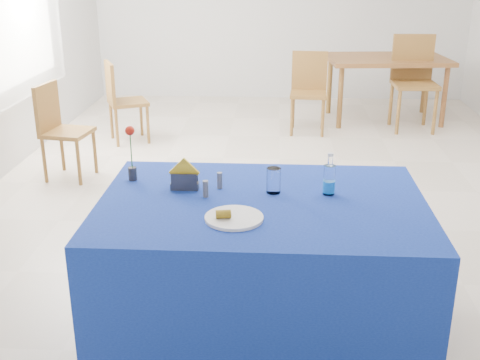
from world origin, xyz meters
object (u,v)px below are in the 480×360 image
plate (234,218)px  chair_win_b (120,96)px  oak_table (387,64)px  chair_bg_left (309,86)px  blue_table (261,269)px  chair_bg_right (413,75)px  water_bottle (329,181)px  chair_win_a (59,124)px

plate → chair_win_b: (-1.44, 3.62, -0.27)m
oak_table → chair_bg_left: 1.08m
plate → blue_table: size_ratio=0.17×
oak_table → chair_win_b: (-2.92, -1.08, -0.18)m
blue_table → chair_bg_right: bearing=68.8°
oak_table → chair_bg_right: (0.25, -0.32, -0.07)m
oak_table → chair_bg_right: chair_bg_right is taller
chair_bg_right → oak_table: bearing=125.7°
blue_table → chair_win_b: size_ratio=1.88×
water_bottle → chair_win_a: water_bottle is taller
plate → chair_bg_right: 4.71m
blue_table → chair_bg_left: 3.97m
water_bottle → chair_bg_left: bearing=88.6°
water_bottle → oak_table: 4.49m
water_bottle → chair_bg_right: chair_bg_right is taller
blue_table → chair_win_a: bearing=128.8°
oak_table → chair_win_b: chair_win_b is taller
chair_bg_left → chair_win_a: 2.81m
oak_table → chair_win_b: size_ratio=1.70×
blue_table → water_bottle: water_bottle is taller
plate → blue_table: 0.47m
plate → water_bottle: bearing=36.7°
water_bottle → chair_win_a: bearing=134.9°
water_bottle → chair_win_b: bearing=120.0°
plate → chair_win_b: 3.91m
chair_bg_left → oak_table: bearing=33.1°
blue_table → chair_win_b: 3.74m
plate → water_bottle: 0.57m
water_bottle → chair_win_a: size_ratio=0.25×
chair_bg_right → plate: bearing=-113.3°
chair_bg_left → chair_win_a: size_ratio=1.04×
plate → chair_win_a: (-1.71, 2.51, -0.28)m
oak_table → chair_win_a: (-3.20, -2.19, -0.19)m
blue_table → chair_bg_right: 4.45m
water_bottle → oak_table: water_bottle is taller
blue_table → chair_bg_right: size_ratio=1.53×
water_bottle → chair_bg_right: 4.24m
plate → water_bottle: size_ratio=1.25×
plate → chair_bg_left: bearing=82.5°
plate → water_bottle: water_bottle is taller
chair_win_a → oak_table: bearing=-46.9°
chair_bg_right → chair_win_a: size_ratio=1.24×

